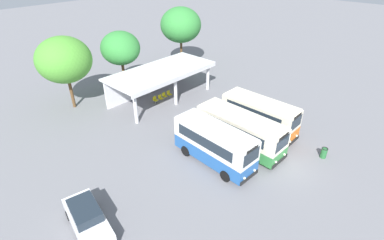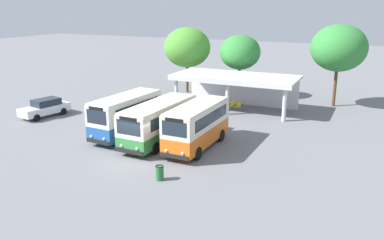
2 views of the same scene
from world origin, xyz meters
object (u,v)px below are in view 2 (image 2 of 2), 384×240
object	(u,v)px
parked_car_flank	(45,108)
city_bus_middle_cream	(197,124)
litter_bin_apron	(160,173)
city_bus_nearest_orange	(126,114)
city_bus_second_in_row	(159,120)
waiting_chair_end_by_column	(219,104)
waiting_chair_middle_seat	(232,105)
waiting_chair_fourth_seat	(238,106)
waiting_chair_second_from_end	(225,104)

from	to	relation	value
parked_car_flank	city_bus_middle_cream	bearing A→B (deg)	-6.27
parked_car_flank	litter_bin_apron	bearing A→B (deg)	-25.16
city_bus_nearest_orange	city_bus_second_in_row	size ratio (longest dim) A/B	0.89
parked_car_flank	litter_bin_apron	size ratio (longest dim) A/B	5.30
waiting_chair_end_by_column	parked_car_flank	bearing A→B (deg)	-145.19
parked_car_flank	waiting_chair_middle_seat	distance (m)	17.63
parked_car_flank	waiting_chair_middle_seat	size ratio (longest dim) A/B	5.55
city_bus_middle_cream	waiting_chair_middle_seat	xyz separation A→B (m)	(-1.31, 11.20, -1.25)
city_bus_second_in_row	waiting_chair_end_by_column	size ratio (longest dim) A/B	9.19
city_bus_second_in_row	waiting_chair_fourth_seat	xyz separation A→B (m)	(2.44, 11.20, -1.16)
waiting_chair_middle_seat	waiting_chair_fourth_seat	size ratio (longest dim) A/B	1.00
litter_bin_apron	waiting_chair_fourth_seat	bearing A→B (deg)	93.09
waiting_chair_fourth_seat	litter_bin_apron	world-z (taller)	litter_bin_apron
parked_car_flank	waiting_chair_end_by_column	distance (m)	16.51
city_bus_middle_cream	waiting_chair_fourth_seat	xyz separation A→B (m)	(-0.63, 11.17, -1.25)
city_bus_nearest_orange	litter_bin_apron	bearing A→B (deg)	-43.84
city_bus_middle_cream	waiting_chair_end_by_column	world-z (taller)	city_bus_middle_cream
city_bus_nearest_orange	waiting_chair_second_from_end	world-z (taller)	city_bus_nearest_orange
city_bus_middle_cream	waiting_chair_middle_seat	bearing A→B (deg)	96.67
city_bus_nearest_orange	parked_car_flank	world-z (taller)	city_bus_nearest_orange
city_bus_nearest_orange	waiting_chair_middle_seat	size ratio (longest dim) A/B	8.16
waiting_chair_second_from_end	waiting_chair_middle_seat	world-z (taller)	same
city_bus_nearest_orange	waiting_chair_second_from_end	distance (m)	11.71
city_bus_nearest_orange	waiting_chair_fourth_seat	xyz separation A→B (m)	(5.52, 10.95, -1.25)
city_bus_middle_cream	waiting_chair_middle_seat	size ratio (longest dim) A/B	8.14
waiting_chair_end_by_column	city_bus_second_in_row	bearing A→B (deg)	-92.11
city_bus_middle_cream	waiting_chair_second_from_end	xyz separation A→B (m)	(-1.98, 11.09, -1.25)
city_bus_nearest_orange	parked_car_flank	distance (m)	10.23
waiting_chair_end_by_column	waiting_chair_second_from_end	world-z (taller)	same
parked_car_flank	waiting_chair_fourth_seat	world-z (taller)	parked_car_flank
city_bus_nearest_orange	city_bus_middle_cream	size ratio (longest dim) A/B	1.00
waiting_chair_middle_seat	litter_bin_apron	xyz separation A→B (m)	(1.60, -17.17, -0.07)
waiting_chair_fourth_seat	city_bus_second_in_row	bearing A→B (deg)	-102.30
city_bus_second_in_row	waiting_chair_fourth_seat	size ratio (longest dim) A/B	9.19
city_bus_second_in_row	litter_bin_apron	size ratio (longest dim) A/B	8.78
city_bus_nearest_orange	waiting_chair_second_from_end	xyz separation A→B (m)	(4.17, 10.88, -1.25)
parked_car_flank	waiting_chair_second_from_end	size ratio (longest dim) A/B	5.55
city_bus_middle_cream	parked_car_flank	size ratio (longest dim) A/B	1.47
parked_car_flank	waiting_chair_end_by_column	bearing A→B (deg)	34.81
waiting_chair_second_from_end	litter_bin_apron	distance (m)	17.21
waiting_chair_fourth_seat	litter_bin_apron	bearing A→B (deg)	-86.91
litter_bin_apron	city_bus_middle_cream	bearing A→B (deg)	92.81
waiting_chair_end_by_column	waiting_chair_second_from_end	size ratio (longest dim) A/B	1.00
waiting_chair_end_by_column	waiting_chair_fourth_seat	world-z (taller)	same
city_bus_second_in_row	waiting_chair_middle_seat	world-z (taller)	city_bus_second_in_row
city_bus_nearest_orange	waiting_chair_second_from_end	size ratio (longest dim) A/B	8.16
city_bus_second_in_row	parked_car_flank	world-z (taller)	city_bus_second_in_row
city_bus_middle_cream	waiting_chair_end_by_column	bearing A→B (deg)	103.36
city_bus_second_in_row	waiting_chair_end_by_column	xyz separation A→B (m)	(0.41, 11.24, -1.16)
waiting_chair_middle_seat	waiting_chair_end_by_column	bearing A→B (deg)	179.73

